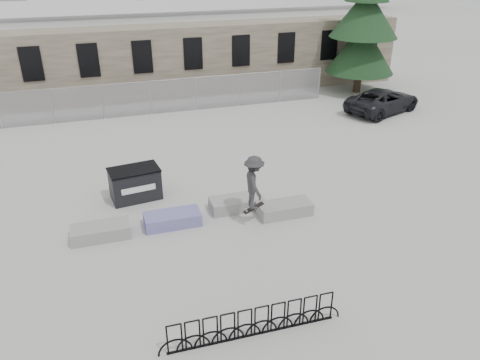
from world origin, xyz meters
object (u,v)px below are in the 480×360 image
at_px(planter_center_left, 172,219).
at_px(suv, 383,100).
at_px(dumpster, 135,184).
at_px(spruce_tree, 365,20).
at_px(skateboarder, 254,183).
at_px(planter_offset, 285,208).
at_px(planter_center_right, 236,203).
at_px(bike_rack, 253,322).
at_px(planter_far_left, 101,231).

height_order(planter_center_left, suv, suv).
height_order(planter_center_left, dumpster, dumpster).
distance_m(spruce_tree, skateboarder, 18.90).
bearing_deg(planter_offset, suv, 42.75).
relative_size(planter_center_right, planter_offset, 1.00).
height_order(dumpster, bike_rack, dumpster).
relative_size(planter_offset, spruce_tree, 0.17).
bearing_deg(suv, planter_far_left, 97.16).
height_order(planter_far_left, planter_center_left, same).
relative_size(planter_center_right, skateboarder, 0.93).
xyz_separation_m(planter_center_left, planter_offset, (4.15, -0.53, 0.00)).
height_order(planter_far_left, planter_center_right, same).
bearing_deg(skateboarder, bike_rack, 164.31).
bearing_deg(spruce_tree, planter_center_right, -134.55).
distance_m(planter_center_left, spruce_tree, 20.62).
bearing_deg(suv, planter_center_right, 104.84).
distance_m(planter_offset, dumpster, 5.98).
height_order(planter_offset, skateboarder, skateboarder).
distance_m(dumpster, spruce_tree, 19.89).
xyz_separation_m(planter_center_left, spruce_tree, (15.16, 13.22, 4.53)).
height_order(planter_center_right, spruce_tree, spruce_tree).
distance_m(planter_center_right, dumpster, 4.13).
distance_m(spruce_tree, suv, 5.94).
bearing_deg(skateboarder, planter_center_left, 78.47).
bearing_deg(spruce_tree, bike_rack, -126.35).
xyz_separation_m(dumpster, skateboarder, (3.86, -3.19, 1.00)).
bearing_deg(skateboarder, suv, -46.65).
bearing_deg(planter_far_left, suv, 28.09).
xyz_separation_m(planter_far_left, planter_center_left, (2.50, 0.07, 0.00)).
bearing_deg(planter_center_left, planter_center_right, 9.03).
bearing_deg(bike_rack, dumpster, 103.77).
height_order(planter_center_left, bike_rack, bike_rack).
bearing_deg(skateboarder, planter_far_left, 86.03).
height_order(planter_center_left, planter_offset, same).
xyz_separation_m(planter_far_left, spruce_tree, (17.66, 13.29, 4.53)).
bearing_deg(dumpster, planter_center_left, -74.61).
bearing_deg(spruce_tree, planter_offset, -128.67).
bearing_deg(suv, dumpster, 91.97).
relative_size(planter_center_left, planter_offset, 1.00).
bearing_deg(dumpster, planter_far_left, -127.94).
distance_m(planter_center_left, dumpster, 2.68).
distance_m(planter_far_left, spruce_tree, 22.57).
relative_size(planter_offset, bike_rack, 0.40).
height_order(planter_center_right, skateboarder, skateboarder).
bearing_deg(planter_offset, planter_far_left, 176.03).
bearing_deg(suv, spruce_tree, -30.71).
distance_m(dumpster, bike_rack, 8.66).
bearing_deg(planter_offset, planter_center_right, 149.96).
distance_m(planter_far_left, skateboarder, 5.56).
bearing_deg(planter_center_right, bike_rack, -103.27).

